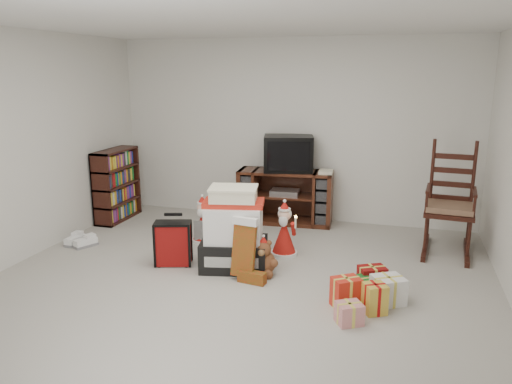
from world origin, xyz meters
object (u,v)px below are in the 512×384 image
bookshelf (117,186)px  gift_cluster (365,292)px  santa_figurine (284,234)px  crt_television (288,153)px  tv_stand (285,197)px  mrs_claus_figurine (203,224)px  rocking_chair (448,213)px  gift_pile (234,234)px  sneaker_pair (80,241)px  red_suitcase (173,243)px  teddy_bear (264,259)px

bookshelf → gift_cluster: bearing=-25.7°
santa_figurine → gift_cluster: (0.98, -1.00, -0.13)m
santa_figurine → crt_television: (-0.25, 1.25, 0.72)m
tv_stand → mrs_claus_figurine: bearing=-130.1°
bookshelf → rocking_chair: (4.37, -0.04, -0.02)m
gift_pile → bookshelf: bearing=138.2°
tv_stand → bookshelf: bookshelf is taller
sneaker_pair → gift_cluster: 3.48m
red_suitcase → crt_television: 2.17m
crt_television → rocking_chair: bearing=-28.9°
rocking_chair → mrs_claus_figurine: rocking_chair is taller
tv_stand → crt_television: (0.03, 0.01, 0.60)m
tv_stand → gift_pile: bearing=-98.6°
bookshelf → teddy_bear: size_ratio=2.70×
bookshelf → gift_cluster: size_ratio=1.06×
mrs_claus_figurine → gift_cluster: mrs_claus_figurine is taller
gift_pile → red_suitcase: gift_pile is taller
tv_stand → sneaker_pair: tv_stand is taller
gift_pile → teddy_bear: 0.42m
rocking_chair → crt_television: rocking_chair is taller
red_suitcase → mrs_claus_figurine: mrs_claus_figurine is taller
gift_pile → mrs_claus_figurine: 0.95m
santa_figurine → sneaker_pair: santa_figurine is taller
teddy_bear → gift_cluster: bearing=-20.6°
gift_pile → santa_figurine: bearing=38.9°
bookshelf → teddy_bear: 2.85m
tv_stand → crt_television: size_ratio=1.77×
santa_figurine → mrs_claus_figurine: (-1.07, 0.17, -0.02)m
teddy_bear → santa_figurine: santa_figurine is taller
rocking_chair → gift_cluster: (-0.80, -1.68, -0.34)m
gift_pile → gift_cluster: bearing=-30.7°
rocking_chair → red_suitcase: (-2.87, -1.31, -0.21)m
santa_figurine → bookshelf: bearing=164.4°
bookshelf → gift_cluster: (3.57, -1.72, -0.37)m
gift_pile → crt_television: bearing=72.4°
red_suitcase → tv_stand: bearing=49.4°
bookshelf → red_suitcase: bearing=-41.9°
teddy_bear → santa_figurine: 0.61m
gift_cluster → sneaker_pair: bearing=169.9°
santa_figurine → gift_cluster: santa_figurine is taller
mrs_claus_figurine → gift_pile: bearing=-46.9°
rocking_chair → mrs_claus_figurine: size_ratio=2.29×
gift_cluster → crt_television: (-1.23, 2.24, 0.86)m
tv_stand → bookshelf: (-2.30, -0.52, 0.11)m
teddy_bear → rocking_chair: bearing=34.6°
mrs_claus_figurine → crt_television: 1.55m
bookshelf → mrs_claus_figurine: bearing=-20.1°
red_suitcase → santa_figurine: bearing=12.7°
red_suitcase → santa_figurine: size_ratio=0.88×
rocking_chair → gift_cluster: 1.89m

